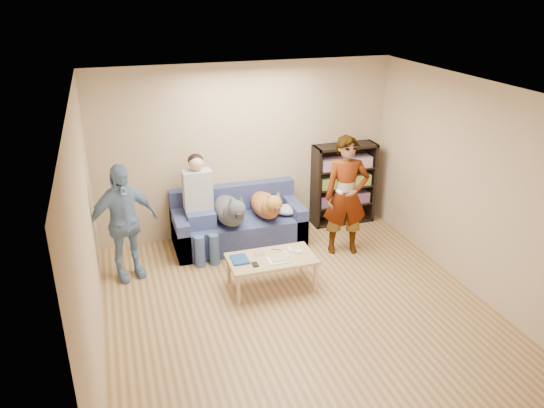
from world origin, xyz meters
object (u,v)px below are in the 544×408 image
object	(u,v)px
person_standing_left	(123,223)
dog_tan	(267,205)
person_seated	(199,202)
coffee_table	(272,261)
dog_gray	(230,211)
person_standing_right	(346,196)
camera_silver	(260,253)
notebook_blue	(240,259)
bookshelf	(343,182)
sofa	(238,225)

from	to	relation	value
person_standing_left	dog_tan	distance (m)	2.08
person_seated	coffee_table	bearing A→B (deg)	-61.24
dog_gray	person_seated	bearing A→B (deg)	164.92
person_seated	person_standing_right	bearing A→B (deg)	-16.93
camera_silver	coffee_table	xyz separation A→B (m)	(0.12, -0.12, -0.07)
notebook_blue	dog_tan	distance (m)	1.36
bookshelf	dog_tan	bearing A→B (deg)	-164.30
notebook_blue	bookshelf	size ratio (longest dim) A/B	0.20
person_standing_left	camera_silver	distance (m)	1.79
person_standing_left	person_seated	bearing A→B (deg)	2.96
person_seated	bookshelf	bearing A→B (deg)	8.63
dog_gray	bookshelf	size ratio (longest dim) A/B	0.96
coffee_table	bookshelf	bearing A→B (deg)	43.04
sofa	person_seated	size ratio (longest dim) A/B	1.29
camera_silver	notebook_blue	bearing A→B (deg)	-165.96
person_standing_left	notebook_blue	distance (m)	1.58
dog_gray	bookshelf	world-z (taller)	bookshelf
person_standing_right	notebook_blue	world-z (taller)	person_standing_right
notebook_blue	person_seated	distance (m)	1.26
sofa	dog_tan	distance (m)	0.55
person_standing_left	sofa	xyz separation A→B (m)	(1.63, 0.53, -0.50)
person_standing_left	camera_silver	xyz separation A→B (m)	(1.61, -0.70, -0.34)
person_standing_right	person_standing_left	bearing A→B (deg)	-171.00
person_standing_left	notebook_blue	xyz separation A→B (m)	(1.33, -0.77, -0.35)
person_standing_right	notebook_blue	bearing A→B (deg)	-148.50
person_seated	dog_tan	size ratio (longest dim) A/B	1.28
person_standing_right	dog_gray	distance (m)	1.65
bookshelf	person_standing_left	bearing A→B (deg)	-167.42
notebook_blue	dog_gray	size ratio (longest dim) A/B	0.21
sofa	notebook_blue	bearing A→B (deg)	-102.98
person_standing_left	person_seated	xyz separation A→B (m)	(1.06, 0.41, -0.01)
sofa	bookshelf	size ratio (longest dim) A/B	1.46
dog_gray	dog_tan	bearing A→B (deg)	7.85
person_standing_right	coffee_table	bearing A→B (deg)	-141.45
person_seated	dog_gray	distance (m)	0.45
person_standing_right	dog_gray	size ratio (longest dim) A/B	1.38
sofa	dog_gray	distance (m)	0.46
dog_gray	dog_tan	distance (m)	0.57
person_standing_right	camera_silver	xyz separation A→B (m)	(-1.41, -0.51, -0.41)
bookshelf	dog_gray	bearing A→B (deg)	-166.51
dog_gray	coffee_table	bearing A→B (deg)	-76.74
camera_silver	bookshelf	xyz separation A→B (m)	(1.82, 1.47, 0.23)
coffee_table	sofa	bearing A→B (deg)	94.20
person_seated	dog_tan	bearing A→B (deg)	-1.91
camera_silver	sofa	xyz separation A→B (m)	(0.02, 1.23, -0.16)
sofa	dog_tan	xyz separation A→B (m)	(0.40, -0.16, 0.34)
notebook_blue	coffee_table	world-z (taller)	notebook_blue
person_standing_right	sofa	world-z (taller)	person_standing_right
notebook_blue	person_standing_right	bearing A→B (deg)	18.84
person_standing_right	notebook_blue	xyz separation A→B (m)	(-1.69, -0.58, -0.43)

